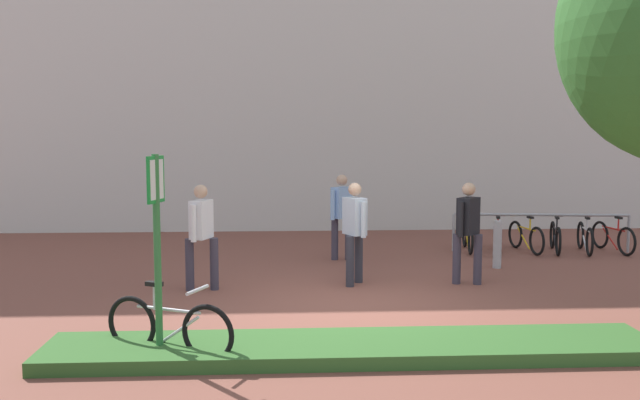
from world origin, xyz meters
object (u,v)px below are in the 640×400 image
bike_rack_cluster (540,236)px  bollard_steel (497,244)px  bike_at_sign (169,327)px  person_shirt_white (355,227)px  person_shirt_blue (342,211)px  person_suited_navy (468,226)px  parking_sign_post (157,226)px  person_casual_tan (201,230)px

bike_rack_cluster → bollard_steel: (-1.48, -1.64, 0.10)m
bike_at_sign → bike_rack_cluster: size_ratio=0.41×
bike_at_sign → bollard_steel: bollard_steel is taller
person_shirt_white → person_shirt_blue: (-0.02, 2.18, 0.00)m
bollard_steel → person_shirt_blue: 3.07m
bike_at_sign → person_suited_navy: (4.39, 3.41, 0.63)m
bike_at_sign → bollard_steel: 7.10m
parking_sign_post → person_shirt_blue: size_ratio=1.34×
person_suited_navy → bike_rack_cluster: bearing=50.4°
bike_rack_cluster → person_shirt_blue: size_ratio=2.17×
person_shirt_blue → bike_rack_cluster: bearing=8.8°
bike_rack_cluster → person_shirt_white: bearing=-146.6°
bike_at_sign → bike_rack_cluster: 9.30m
bike_at_sign → person_casual_tan: bearing=90.3°
bike_at_sign → person_shirt_white: size_ratio=0.90×
bollard_steel → person_shirt_white: size_ratio=0.52×
bike_rack_cluster → person_casual_tan: bearing=-155.4°
person_shirt_blue → bike_at_sign: bearing=-113.6°
parking_sign_post → person_casual_tan: size_ratio=1.34×
parking_sign_post → person_suited_navy: (4.49, 3.46, -0.53)m
bike_rack_cluster → person_shirt_blue: bearing=-171.2°
bollard_steel → person_shirt_blue: person_shirt_blue is taller
bike_at_sign → person_shirt_blue: bearing=66.4°
parking_sign_post → bollard_steel: 7.29m
bike_rack_cluster → person_shirt_white: 5.21m
bollard_steel → bike_rack_cluster: bearing=47.9°
bike_at_sign → person_shirt_blue: 6.20m
bike_at_sign → person_shirt_white: bearing=54.4°
person_casual_tan → person_shirt_white: size_ratio=1.00×
bike_rack_cluster → person_casual_tan: person_casual_tan is taller
parking_sign_post → person_suited_navy: bearing=37.6°
person_suited_navy → bollard_steel: bearing=53.9°
person_suited_navy → person_casual_tan: bearing=-177.4°
bike_rack_cluster → bike_at_sign: bearing=-137.1°
parking_sign_post → person_shirt_blue: parking_sign_post is taller
bike_rack_cluster → parking_sign_post: bearing=-137.2°
person_suited_navy → person_shirt_white: 1.90m
bike_at_sign → bollard_steel: bearing=41.3°
bollard_steel → person_suited_navy: bearing=-126.1°
person_shirt_white → bike_at_sign: bearing=-125.6°
parking_sign_post → bike_at_sign: 1.17m
bike_rack_cluster → person_shirt_white: size_ratio=2.17×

